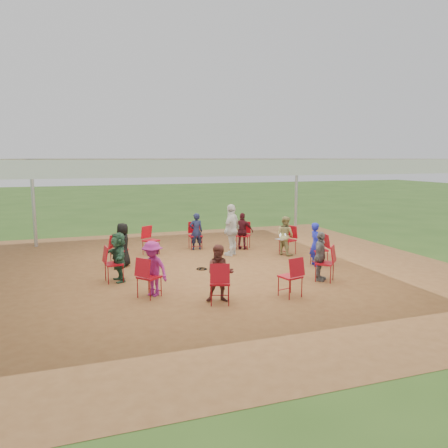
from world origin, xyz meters
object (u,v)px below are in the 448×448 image
object	(u,v)px
chair_9	(325,263)
person_seated_6	(220,273)
chair_1	(243,236)
person_seated_1	(243,231)
person_seated_5	(153,269)
chair_8	(290,277)
person_seated_3	(123,245)
chair_3	(151,241)
chair_4	(119,250)
person_seated_7	(320,256)
chair_10	(319,250)
person_seated_2	(196,231)
chair_2	(195,236)
chair_5	(114,264)
cable_coil	(202,269)
chair_6	(149,277)
laptop	(282,237)
chair_0	(288,240)
person_seated_4	(119,257)
chair_7	(220,283)
person_seated_0	(285,236)
standing_person	(232,230)
person_seated_8	(315,244)

from	to	relation	value
chair_9	person_seated_6	distance (m)	3.02
chair_1	person_seated_1	world-z (taller)	person_seated_1
person_seated_6	person_seated_5	bearing A→B (deg)	163.64
chair_8	person_seated_3	xyz separation A→B (m)	(-3.16, 3.97, 0.17)
chair_9	chair_3	bearing A→B (deg)	81.82
chair_4	person_seated_7	size ratio (longest dim) A/B	0.73
chair_10	person_seated_2	bearing A→B (deg)	50.16
chair_2	person_seated_6	size ratio (longest dim) A/B	0.73
chair_4	person_seated_3	xyz separation A→B (m)	(0.11, -0.05, 0.17)
chair_4	chair_5	size ratio (longest dim) A/B	1.00
chair_1	cable_coil	size ratio (longest dim) A/B	2.72
person_seated_1	chair_6	bearing A→B (deg)	81.64
person_seated_3	person_seated_2	bearing A→B (deg)	147.27
chair_8	chair_10	world-z (taller)	same
chair_6	cable_coil	xyz separation A→B (m)	(1.75, 1.93, -0.43)
person_seated_5	laptop	bearing A→B (deg)	82.08
person_seated_1	chair_5	bearing A→B (deg)	64.89
chair_0	chair_8	size ratio (longest dim) A/B	1.00
chair_9	person_seated_1	xyz separation A→B (m)	(-0.54, 4.18, 0.17)
chair_3	person_seated_4	world-z (taller)	person_seated_4
chair_0	chair_2	size ratio (longest dim) A/B	1.00
person_seated_2	cable_coil	world-z (taller)	person_seated_2
chair_7	person_seated_7	xyz separation A→B (m)	(2.90, 0.85, 0.17)
chair_8	person_seated_0	world-z (taller)	person_seated_0
person_seated_3	person_seated_6	world-z (taller)	same
standing_person	cable_coil	size ratio (longest dim) A/B	4.87
chair_5	standing_person	world-z (taller)	standing_person
chair_1	person_seated_8	distance (m)	3.02
person_seated_3	chair_6	bearing A→B (deg)	30.81
person_seated_0	chair_8	bearing A→B (deg)	131.98
chair_9	cable_coil	bearing A→B (deg)	93.70
chair_5	person_seated_4	world-z (taller)	person_seated_4
chair_0	chair_1	world-z (taller)	same
person_seated_4	person_seated_8	world-z (taller)	same
chair_9	person_seated_0	world-z (taller)	person_seated_0
laptop	chair_10	bearing A→B (deg)	173.84
chair_6	person_seated_0	distance (m)	5.53
chair_6	person_seated_2	bearing A→B (deg)	113.98
chair_7	chair_10	world-z (taller)	same
chair_8	chair_9	world-z (taller)	same
chair_8	person_seated_3	bearing A→B (deg)	113.98
chair_7	person_seated_7	world-z (taller)	person_seated_7
chair_4	person_seated_5	size ratio (longest dim) A/B	0.73
person_seated_4	person_seated_3	bearing A→B (deg)	163.64
person_seated_0	chair_7	bearing A→B (deg)	115.11
cable_coil	laptop	distance (m)	3.00
person_seated_4	cable_coil	world-z (taller)	person_seated_4
chair_2	chair_8	world-z (taller)	same
chair_6	person_seated_4	xyz separation A→B (m)	(-0.50, 1.50, 0.17)
chair_2	person_seated_6	bearing A→B (deg)	82.00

